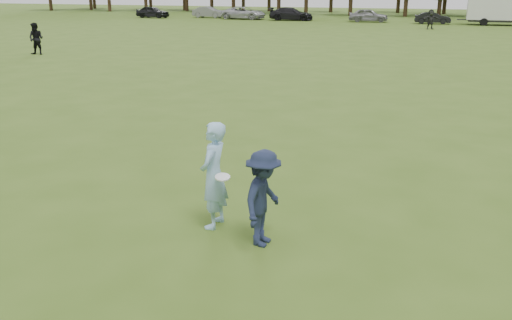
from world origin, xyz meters
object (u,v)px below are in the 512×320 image
object	(u,v)px
player_far_d	(431,19)
car_e	(368,15)
car_b	(209,12)
car_a	(153,12)
car_f	(433,18)
car_c	(244,13)
car_d	(291,14)
cargo_trailer	(507,9)
thrower	(214,175)
player_far_a	(36,39)
defender	(263,198)

from	to	relation	value
player_far_d	car_e	xyz separation A→B (m)	(-7.36, 9.02, -0.18)
car_b	car_e	bearing A→B (deg)	-91.83
player_far_d	car_a	size ratio (longest dim) A/B	0.43
car_f	car_c	bearing A→B (deg)	82.96
car_a	car_f	bearing A→B (deg)	-85.95
car_d	cargo_trailer	xyz separation A→B (m)	(24.46, -0.83, 0.99)
car_b	thrower	bearing A→B (deg)	-153.37
player_far_d	car_d	bearing A→B (deg)	129.67
car_d	car_f	world-z (taller)	car_d
thrower	cargo_trailer	distance (m)	58.85
car_c	car_d	bearing A→B (deg)	-90.28
player_far_a	car_b	world-z (taller)	player_far_a
player_far_d	cargo_trailer	size ratio (longest dim) A/B	0.22
thrower	car_e	bearing A→B (deg)	-175.90
car_a	car_c	size ratio (longest dim) A/B	0.80
car_b	car_c	bearing A→B (deg)	-102.24
car_e	car_f	bearing A→B (deg)	-104.78
car_d	cargo_trailer	bearing A→B (deg)	-98.29
player_far_d	car_f	distance (m)	8.11
defender	car_a	world-z (taller)	defender
car_a	player_far_a	bearing A→B (deg)	-156.95
car_d	cargo_trailer	world-z (taller)	cargo_trailer
player_far_d	car_b	bearing A→B (deg)	136.88
thrower	car_d	xyz separation A→B (m)	(-14.57, 58.83, -0.21)
car_c	player_far_a	bearing A→B (deg)	-176.38
defender	car_e	bearing A→B (deg)	10.48
player_far_a	thrower	bearing A→B (deg)	-51.21
thrower	player_far_d	world-z (taller)	thrower
player_far_d	cargo_trailer	world-z (taller)	cargo_trailer
car_e	cargo_trailer	bearing A→B (deg)	-101.24
defender	car_e	xyz separation A→B (m)	(-6.14, 59.35, -0.06)
car_a	car_f	world-z (taller)	car_a
car_b	car_d	xyz separation A→B (m)	(11.96, -1.94, 0.06)
thrower	car_d	world-z (taller)	thrower
car_c	thrower	bearing A→B (deg)	-157.08
car_d	car_e	size ratio (longest dim) A/B	1.18
car_e	cargo_trailer	size ratio (longest dim) A/B	0.51
car_b	car_d	bearing A→B (deg)	-96.17
car_b	car_c	size ratio (longest dim) A/B	0.78
player_far_a	car_e	bearing A→B (deg)	60.77
car_d	car_e	bearing A→B (deg)	-95.71
car_d	cargo_trailer	size ratio (longest dim) A/B	0.60
player_far_a	player_far_d	size ratio (longest dim) A/B	1.03
car_f	player_far_d	bearing A→B (deg)	176.03
defender	car_f	xyz separation A→B (m)	(1.22, 58.44, -0.19)
player_far_a	car_d	size ratio (longest dim) A/B	0.37
car_e	player_far_d	bearing A→B (deg)	-148.44
player_far_d	car_d	size ratio (longest dim) A/B	0.36
car_e	car_f	distance (m)	7.41
player_far_a	car_c	bearing A→B (deg)	83.12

